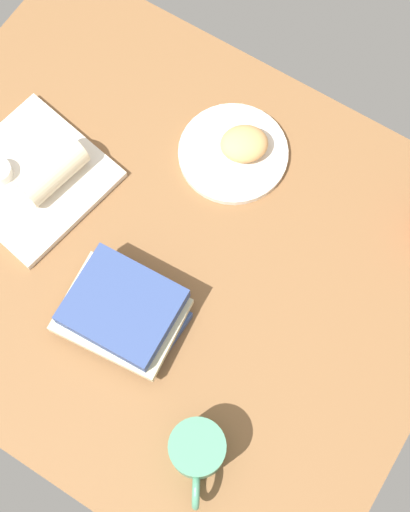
% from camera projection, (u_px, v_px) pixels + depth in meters
% --- Properties ---
extents(dining_table, '(1.10, 0.90, 0.04)m').
position_uv_depth(dining_table, '(161.00, 251.00, 1.39)').
color(dining_table, brown).
rests_on(dining_table, ground).
extents(round_plate, '(0.21, 0.21, 0.01)m').
position_uv_depth(round_plate, '(233.00, 153.00, 1.43)').
color(round_plate, silver).
rests_on(round_plate, dining_table).
extents(scone_pastry, '(0.12, 0.12, 0.05)m').
position_uv_depth(scone_pastry, '(244.00, 144.00, 1.40)').
color(scone_pastry, tan).
rests_on(scone_pastry, round_plate).
extents(square_plate, '(0.30, 0.30, 0.02)m').
position_uv_depth(square_plate, '(32.00, 178.00, 1.41)').
color(square_plate, silver).
rests_on(square_plate, dining_table).
extents(breakfast_wrap, '(0.09, 0.15, 0.06)m').
position_uv_depth(breakfast_wrap, '(52.00, 171.00, 1.37)').
color(breakfast_wrap, beige).
rests_on(breakfast_wrap, square_plate).
extents(book_stack, '(0.22, 0.18, 0.08)m').
position_uv_depth(book_stack, '(124.00, 312.00, 1.29)').
color(book_stack, '#33477F').
rests_on(book_stack, dining_table).
extents(coffee_mug, '(0.10, 0.13, 0.09)m').
position_uv_depth(coffee_mug, '(197.00, 451.00, 1.21)').
color(coffee_mug, '#4C8C6B').
rests_on(coffee_mug, dining_table).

